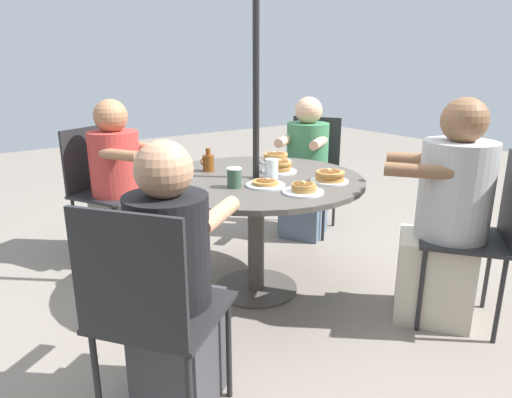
{
  "coord_description": "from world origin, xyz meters",
  "views": [
    {
      "loc": [
        1.52,
        2.09,
        1.36
      ],
      "look_at": [
        0.0,
        0.0,
        0.59
      ],
      "focal_mm": 32.0,
      "sensor_mm": 36.0,
      "label": 1
    }
  ],
  "objects": [
    {
      "name": "pancake_plate_c",
      "position": [
        -0.2,
        -0.03,
        0.75
      ],
      "size": [
        0.21,
        0.21,
        0.08
      ],
      "color": "white",
      "rests_on": "patio_table"
    },
    {
      "name": "patio_chair_south",
      "position": [
        -1.04,
        -0.64,
        0.54
      ],
      "size": [
        0.59,
        0.59,
        0.93
      ],
      "rotation": [
        0.0,
        0.0,
        -1.02
      ],
      "color": "#232326",
      "rests_on": "ground"
    },
    {
      "name": "pancake_plate_e",
      "position": [
        -0.0,
        0.41,
        0.74
      ],
      "size": [
        0.21,
        0.21,
        0.06
      ],
      "color": "white",
      "rests_on": "patio_table"
    },
    {
      "name": "coffee_cup",
      "position": [
        0.22,
        0.11,
        0.77
      ],
      "size": [
        0.08,
        0.08,
        0.11
      ],
      "color": "#33513D",
      "rests_on": "patio_table"
    },
    {
      "name": "diner_north",
      "position": [
        0.85,
        0.63,
        0.52
      ],
      "size": [
        0.55,
        0.52,
        1.11
      ],
      "rotation": [
        0.0,
        0.0,
        -4.08
      ],
      "color": "#3D3D42",
      "rests_on": "ground"
    },
    {
      "name": "drinking_glass_b",
      "position": [
        -0.06,
        0.08,
        0.78
      ],
      "size": [
        0.08,
        0.08,
        0.12
      ],
      "primitive_type": "cylinder",
      "color": "silver",
      "rests_on": "patio_table"
    },
    {
      "name": "pancake_plate_a",
      "position": [
        0.07,
        0.19,
        0.73
      ],
      "size": [
        0.21,
        0.21,
        0.04
      ],
      "color": "white",
      "rests_on": "patio_table"
    },
    {
      "name": "diner_east",
      "position": [
        -0.62,
        0.85,
        0.55
      ],
      "size": [
        0.58,
        0.61,
        1.2
      ],
      "rotation": [
        0.0,
        0.0,
        -2.51
      ],
      "color": "beige",
      "rests_on": "ground"
    },
    {
      "name": "pancake_plate_b",
      "position": [
        -0.27,
        0.33,
        0.75
      ],
      "size": [
        0.21,
        0.21,
        0.07
      ],
      "color": "white",
      "rests_on": "patio_table"
    },
    {
      "name": "patio_chair_north",
      "position": [
        0.99,
        0.73,
        0.54
      ],
      "size": [
        0.6,
        0.6,
        0.93
      ],
      "rotation": [
        0.0,
        0.0,
        -4.08
      ],
      "color": "#232326",
      "rests_on": "ground"
    },
    {
      "name": "patio_chair_east",
      "position": [
        -0.73,
        0.99,
        0.54
      ],
      "size": [
        0.6,
        0.6,
        0.93
      ],
      "rotation": [
        0.0,
        0.0,
        -2.51
      ],
      "color": "#232326",
      "rests_on": "ground"
    },
    {
      "name": "drinking_glass_a",
      "position": [
        0.4,
        -0.3,
        0.78
      ],
      "size": [
        0.07,
        0.07,
        0.12
      ],
      "primitive_type": "cylinder",
      "color": "silver",
      "rests_on": "patio_table"
    },
    {
      "name": "diner_south",
      "position": [
        -0.89,
        -0.55,
        0.51
      ],
      "size": [
        0.54,
        0.51,
        1.11
      ],
      "rotation": [
        0.0,
        0.0,
        -1.02
      ],
      "color": "slate",
      "rests_on": "ground"
    },
    {
      "name": "patio_table",
      "position": [
        0.0,
        0.0,
        0.61
      ],
      "size": [
        1.26,
        1.26,
        0.72
      ],
      "color": "#4C4742",
      "rests_on": "ground"
    },
    {
      "name": "umbrella_pole",
      "position": [
        0.0,
        0.0,
        1.06
      ],
      "size": [
        0.04,
        0.04,
        2.12
      ],
      "primitive_type": "cylinder",
      "color": "black",
      "rests_on": "ground"
    },
    {
      "name": "diner_west",
      "position": [
        0.49,
        -0.93,
        0.52
      ],
      "size": [
        0.5,
        0.55,
        1.13
      ],
      "rotation": [
        0.0,
        0.0,
        0.49
      ],
      "color": "gray",
      "rests_on": "ground"
    },
    {
      "name": "pancake_plate_d",
      "position": [
        -0.36,
        -0.27,
        0.75
      ],
      "size": [
        0.21,
        0.21,
        0.07
      ],
      "color": "white",
      "rests_on": "patio_table"
    },
    {
      "name": "ground_plane",
      "position": [
        0.0,
        0.0,
        0.0
      ],
      "size": [
        12.0,
        12.0,
        0.0
      ],
      "primitive_type": "plane",
      "color": "gray"
    },
    {
      "name": "patio_chair_west",
      "position": [
        0.57,
        -1.08,
        0.54
      ],
      "size": [
        0.58,
        0.58,
        0.93
      ],
      "rotation": [
        0.0,
        0.0,
        0.49
      ],
      "color": "#232326",
      "rests_on": "ground"
    },
    {
      "name": "syrup_bottle",
      "position": [
        0.14,
        -0.31,
        0.78
      ],
      "size": [
        0.09,
        0.07,
        0.14
      ],
      "color": "brown",
      "rests_on": "patio_table"
    }
  ]
}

